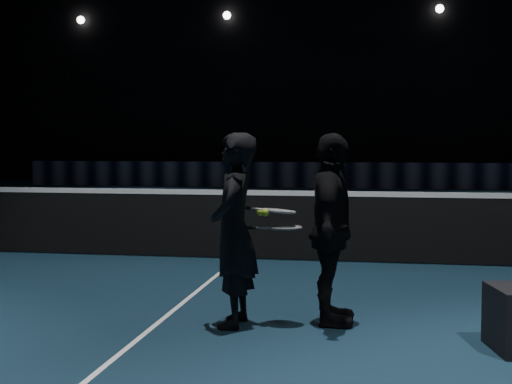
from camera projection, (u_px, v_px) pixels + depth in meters
floor at (238, 259)px, 9.79m from camera, size 36.00×36.00×0.00m
wall_back at (331, 53)px, 27.13m from camera, size 30.00×0.00×30.00m
court_lines at (238, 258)px, 9.79m from camera, size 10.98×23.78×0.01m
net_mesh at (237, 226)px, 9.76m from camera, size 12.80×0.02×0.86m
net_tape at (237, 192)px, 9.73m from camera, size 12.80×0.03×0.07m
sponsor_backdrop at (325, 175)px, 24.99m from camera, size 22.00×0.15×0.90m
fixtures_far at (331, 12)px, 26.83m from camera, size 20.00×0.30×0.30m
player_a at (234, 230)px, 6.17m from camera, size 0.42×0.62×1.68m
player_b at (331, 229)px, 6.21m from camera, size 0.43×0.99×1.68m
racket_lower at (286, 228)px, 6.19m from camera, size 0.71×0.37×0.03m
racket_upper at (280, 211)px, 6.22m from camera, size 0.71×0.41×0.10m
tennis_balls at (263, 211)px, 6.18m from camera, size 0.12×0.10×0.12m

